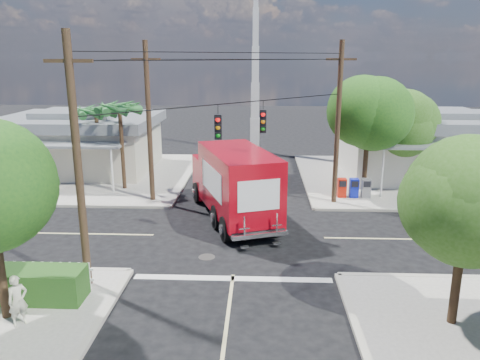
{
  "coord_description": "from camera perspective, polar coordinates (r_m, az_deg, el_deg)",
  "views": [
    {
      "loc": [
        0.99,
        -20.42,
        8.13
      ],
      "look_at": [
        0.0,
        2.0,
        2.2
      ],
      "focal_mm": 35.0,
      "sensor_mm": 36.0,
      "label": 1
    }
  ],
  "objects": [
    {
      "name": "palm_nw_back",
      "position": [
        31.42,
        -17.15,
        7.83
      ],
      "size": [
        3.01,
        3.08,
        5.19
      ],
      "color": "#422D1C",
      "rests_on": "sidewalk_nw"
    },
    {
      "name": "picket_fence",
      "position": [
        18.77,
        -26.1,
        -10.19
      ],
      "size": [
        5.94,
        0.06,
        1.0
      ],
      "color": "silver",
      "rests_on": "sidewalk_sw"
    },
    {
      "name": "pedestrian",
      "position": [
        16.15,
        -25.46,
        -13.14
      ],
      "size": [
        0.69,
        0.7,
        1.62
      ],
      "primitive_type": "imported",
      "rotation": [
        0.0,
        0.0,
        0.83
      ],
      "color": "beige",
      "rests_on": "sidewalk_sw"
    },
    {
      "name": "tree_se",
      "position": [
        15.05,
        26.01,
        -2.5
      ],
      "size": [
        3.67,
        3.54,
        5.62
      ],
      "color": "#422D1C",
      "rests_on": "sidewalk_se"
    },
    {
      "name": "radio_tower",
      "position": [
        40.5,
        1.87,
        11.27
      ],
      "size": [
        0.8,
        0.8,
        17.0
      ],
      "color": "silver",
      "rests_on": "ground"
    },
    {
      "name": "building_nw",
      "position": [
        35.85,
        -18.82,
        4.52
      ],
      "size": [
        10.8,
        10.2,
        4.3
      ],
      "color": "beige",
      "rests_on": "sidewalk_nw"
    },
    {
      "name": "utility_poles",
      "position": [
        22.44,
        -4.11,
        5.9
      ],
      "size": [
        12.0,
        10.68,
        9.0
      ],
      "color": "#473321",
      "rests_on": "ground"
    },
    {
      "name": "delivery_truck",
      "position": [
        23.83,
        -0.78,
        -0.37
      ],
      "size": [
        5.24,
        8.94,
        3.72
      ],
      "color": "black",
      "rests_on": "ground"
    },
    {
      "name": "sidewalk_nw",
      "position": [
        34.43,
        -17.71,
        0.55
      ],
      "size": [
        14.12,
        14.12,
        0.14
      ],
      "color": "gray",
      "rests_on": "ground"
    },
    {
      "name": "building_ne",
      "position": [
        34.85,
        21.83,
        4.14
      ],
      "size": [
        11.8,
        10.2,
        4.5
      ],
      "color": "white",
      "rests_on": "sidewalk_ne"
    },
    {
      "name": "tree_ne_back",
      "position": [
        30.92,
        19.21,
        6.66
      ],
      "size": [
        3.77,
        3.66,
        5.82
      ],
      "color": "#422D1C",
      "rests_on": "sidewalk_ne"
    },
    {
      "name": "vending_boxes",
      "position": [
        28.18,
        13.71,
        -0.94
      ],
      "size": [
        1.9,
        0.5,
        1.1
      ],
      "color": "#BB1809",
      "rests_on": "sidewalk_ne"
    },
    {
      "name": "sidewalk_ne",
      "position": [
        33.8,
        19.46,
        0.14
      ],
      "size": [
        14.12,
        14.12,
        0.14
      ],
      "color": "gray",
      "rests_on": "ground"
    },
    {
      "name": "palm_nw_front",
      "position": [
        29.34,
        -14.46,
        8.3
      ],
      "size": [
        3.01,
        3.08,
        5.59
      ],
      "color": "#422D1C",
      "rests_on": "sidewalk_nw"
    },
    {
      "name": "ground",
      "position": [
        22.0,
        -0.23,
        -6.89
      ],
      "size": [
        120.0,
        120.0,
        0.0
      ],
      "primitive_type": "plane",
      "color": "black",
      "rests_on": "ground"
    },
    {
      "name": "tree_ne_front",
      "position": [
        28.08,
        15.44,
        7.39
      ],
      "size": [
        4.21,
        4.14,
        6.66
      ],
      "color": "#422D1C",
      "rests_on": "sidewalk_ne"
    },
    {
      "name": "road_markings",
      "position": [
        20.64,
        -0.43,
        -8.38
      ],
      "size": [
        32.0,
        32.0,
        0.01
      ],
      "color": "beige",
      "rests_on": "ground"
    }
  ]
}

